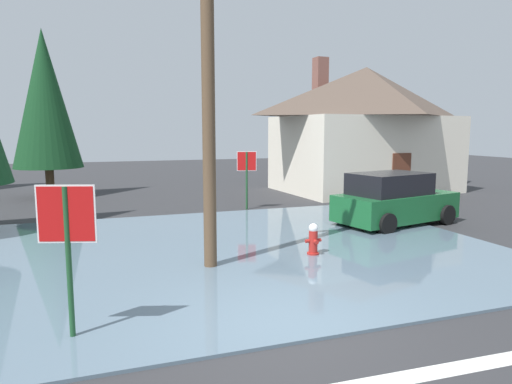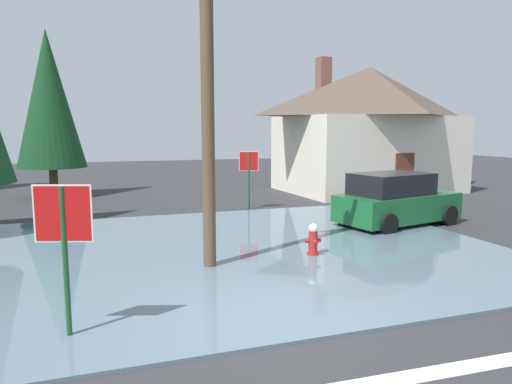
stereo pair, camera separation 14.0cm
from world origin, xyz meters
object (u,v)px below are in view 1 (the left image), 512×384
Objects in this scene: stop_sign_near at (67,230)px; stop_sign_far at (247,168)px; utility_pole at (208,80)px; house at (365,127)px; fire_hydrant at (313,240)px; parked_car at (394,200)px; pine_tree_short_left at (45,99)px.

stop_sign_near is 1.02× the size of stop_sign_far.
stop_sign_far is (3.14, 6.97, -2.48)m from utility_pole.
house is (7.29, 3.40, 1.56)m from stop_sign_far.
utility_pole is (-2.56, -0.11, 3.67)m from fire_hydrant.
fire_hydrant is at bearing -94.83° from stop_sign_far.
parked_car is at bearing 31.64° from fire_hydrant.
parked_car is 15.47m from pine_tree_short_left.
stop_sign_far is 0.51× the size of parked_car.
parked_car is at bearing -43.59° from pine_tree_short_left.
house is at bearing 64.03° from parked_car.
stop_sign_near is 2.81× the size of fire_hydrant.
fire_hydrant is 15.12m from pine_tree_short_left.
parked_car is 0.58× the size of pine_tree_short_left.
fire_hydrant is 0.09× the size of house.
house is at bearing 24.98° from stop_sign_far.
utility_pole reaches higher than stop_sign_near.
parked_car is (-3.76, -7.72, -2.35)m from house.
fire_hydrant is 6.98m from stop_sign_far.
house is (10.43, 10.36, -0.92)m from utility_pole.
utility_pole reaches higher than house.
parked_car is (9.40, 5.39, -0.83)m from stop_sign_near.
house is 8.90m from parked_car.
house reaches higher than parked_car.
utility_pole is at bearing -71.99° from pine_tree_short_left.
utility_pole is 3.51× the size of stop_sign_far.
pine_tree_short_left is at bearing 108.01° from utility_pole.
stop_sign_far is at bearing 65.74° from utility_pole.
stop_sign_far is 5.64m from parked_car.
stop_sign_near is 16.08m from pine_tree_short_left.
utility_pole is 7.89m from parked_car.
house is at bearing 52.49° from fire_hydrant.
stop_sign_far is at bearing 58.85° from stop_sign_near.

